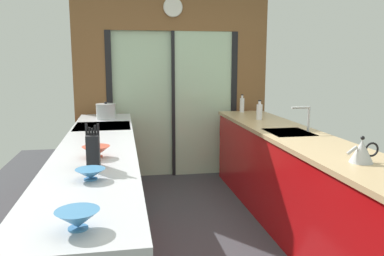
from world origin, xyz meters
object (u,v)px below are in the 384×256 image
object	(u,v)px
oven_range	(104,168)
soap_bottle_far	(242,105)
kettle	(362,151)
mixing_bowl_far	(96,151)
mixing_bowl_mid	(90,174)
stock_pot	(106,111)
mixing_bowl_near	(78,219)
soap_bottle_near	(259,111)
knife_block	(93,150)

from	to	relation	value
oven_range	soap_bottle_far	bearing A→B (deg)	24.49
soap_bottle_far	kettle	bearing A→B (deg)	-89.96
mixing_bowl_far	soap_bottle_far	size ratio (longest dim) A/B	0.83
mixing_bowl_mid	stock_pot	size ratio (longest dim) A/B	0.75
mixing_bowl_near	mixing_bowl_far	size ratio (longest dim) A/B	0.92
kettle	soap_bottle_near	size ratio (longest dim) A/B	1.03
mixing_bowl_mid	soap_bottle_far	distance (m)	3.29
mixing_bowl_mid	mixing_bowl_far	distance (m)	0.55
stock_pot	soap_bottle_far	world-z (taller)	soap_bottle_far
mixing_bowl_near	mixing_bowl_mid	size ratio (longest dim) A/B	1.05
oven_range	mixing_bowl_near	world-z (taller)	mixing_bowl_near
soap_bottle_near	mixing_bowl_mid	bearing A→B (deg)	-130.44
mixing_bowl_far	knife_block	distance (m)	0.28
mixing_bowl_far	stock_pot	xyz separation A→B (m)	(0.00, 1.91, 0.05)
mixing_bowl_near	stock_pot	world-z (taller)	stock_pot
mixing_bowl_far	kettle	bearing A→B (deg)	-14.75
knife_block	soap_bottle_far	distance (m)	3.06
mixing_bowl_far	soap_bottle_far	distance (m)	2.85
stock_pot	mixing_bowl_far	bearing A→B (deg)	-90.00
soap_bottle_near	soap_bottle_far	xyz separation A→B (m)	(0.00, 0.68, 0.00)
knife_block	soap_bottle_near	xyz separation A→B (m)	(1.78, 1.81, -0.02)
mixing_bowl_far	knife_block	xyz separation A→B (m)	(0.00, -0.27, 0.07)
kettle	mixing_bowl_near	bearing A→B (deg)	-156.79
stock_pot	kettle	xyz separation A→B (m)	(1.78, -2.38, -0.01)
kettle	soap_bottle_far	xyz separation A→B (m)	(-0.00, 2.69, 0.02)
mixing_bowl_near	mixing_bowl_mid	xyz separation A→B (m)	(0.00, 0.69, -0.01)
stock_pot	kettle	distance (m)	2.97
mixing_bowl_near	knife_block	bearing A→B (deg)	90.00
mixing_bowl_mid	mixing_bowl_near	bearing A→B (deg)	-90.00
mixing_bowl_near	knife_block	size ratio (longest dim) A/B	0.64
mixing_bowl_mid	kettle	xyz separation A→B (m)	(1.78, 0.08, 0.04)
knife_block	soap_bottle_far	world-z (taller)	knife_block
soap_bottle_near	soap_bottle_far	world-z (taller)	soap_bottle_far
stock_pot	soap_bottle_near	size ratio (longest dim) A/B	1.00
soap_bottle_far	oven_range	bearing A→B (deg)	-155.51
knife_block	stock_pot	world-z (taller)	knife_block
mixing_bowl_far	stock_pot	distance (m)	1.91
oven_range	knife_block	world-z (taller)	knife_block
mixing_bowl_near	soap_bottle_near	distance (m)	3.30
oven_range	mixing_bowl_mid	world-z (taller)	mixing_bowl_mid
stock_pot	kettle	bearing A→B (deg)	-53.14
mixing_bowl_near	soap_bottle_near	world-z (taller)	soap_bottle_near
oven_range	soap_bottle_far	distance (m)	2.06
kettle	mixing_bowl_mid	bearing A→B (deg)	-177.51
knife_block	oven_range	bearing A→B (deg)	90.63
oven_range	stock_pot	distance (m)	0.75
mixing_bowl_far	soap_bottle_far	xyz separation A→B (m)	(1.78, 2.22, 0.06)
oven_range	soap_bottle_near	distance (m)	1.89
mixing_bowl_far	oven_range	bearing A→B (deg)	90.75
mixing_bowl_near	kettle	bearing A→B (deg)	23.21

